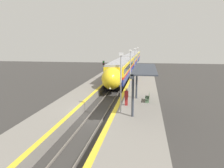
{
  "coord_description": "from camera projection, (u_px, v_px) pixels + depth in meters",
  "views": [
    {
      "loc": [
        4.56,
        -18.83,
        6.79
      ],
      "look_at": [
        0.57,
        5.9,
        2.16
      ],
      "focal_mm": 35.0,
      "sensor_mm": 36.0,
      "label": 1
    }
  ],
  "objects": [
    {
      "name": "lamppost_near",
      "position": [
        121.0,
        79.0,
        18.45
      ],
      "size": [
        0.36,
        0.2,
        5.18
      ],
      "color": "#9E9EA3",
      "rests_on": "platform_right"
    },
    {
      "name": "station_canopy",
      "position": [
        141.0,
        71.0,
        20.31
      ],
      "size": [
        2.02,
        9.21,
        3.71
      ],
      "color": "#333842",
      "rests_on": "platform_right"
    },
    {
      "name": "rail_left",
      "position": [
        88.0,
        117.0,
        20.33
      ],
      "size": [
        0.08,
        90.0,
        0.15
      ],
      "primitive_type": "cube",
      "color": "slate",
      "rests_on": "ground_plane"
    },
    {
      "name": "person_waiting",
      "position": [
        126.0,
        97.0,
        21.11
      ],
      "size": [
        0.36,
        0.22,
        1.66
      ],
      "color": "maroon",
      "rests_on": "platform_right"
    },
    {
      "name": "ground_plane",
      "position": [
        96.0,
        118.0,
        20.23
      ],
      "size": [
        120.0,
        120.0,
        0.0
      ],
      "primitive_type": "plane",
      "color": "#383533"
    },
    {
      "name": "railway_signal",
      "position": [
        104.0,
        70.0,
        36.15
      ],
      "size": [
        0.28,
        0.28,
        4.03
      ],
      "color": "#59595E",
      "rests_on": "ground_plane"
    },
    {
      "name": "platform_left",
      "position": [
        63.0,
        112.0,
        20.66
      ],
      "size": [
        3.24,
        64.0,
        0.89
      ],
      "color": "gray",
      "rests_on": "ground_plane"
    },
    {
      "name": "train",
      "position": [
        130.0,
        61.0,
        59.42
      ],
      "size": [
        2.82,
        66.87,
        3.93
      ],
      "color": "black",
      "rests_on": "ground_plane"
    },
    {
      "name": "platform_right",
      "position": [
        137.0,
        116.0,
        19.56
      ],
      "size": [
        4.31,
        64.0,
        0.89
      ],
      "color": "gray",
      "rests_on": "ground_plane"
    },
    {
      "name": "rail_right",
      "position": [
        103.0,
        118.0,
        20.11
      ],
      "size": [
        0.08,
        90.0,
        0.15
      ],
      "primitive_type": "cube",
      "color": "slate",
      "rests_on": "ground_plane"
    },
    {
      "name": "platform_bench",
      "position": [
        148.0,
        97.0,
        22.55
      ],
      "size": [
        0.44,
        1.5,
        0.89
      ],
      "color": "#4C6B4C",
      "rests_on": "platform_right"
    },
    {
      "name": "lamppost_far",
      "position": [
        135.0,
        61.0,
        38.17
      ],
      "size": [
        0.36,
        0.2,
        5.18
      ],
      "color": "#9E9EA3",
      "rests_on": "platform_right"
    },
    {
      "name": "lamppost_mid",
      "position": [
        130.0,
        67.0,
        28.31
      ],
      "size": [
        0.36,
        0.2,
        5.18
      ],
      "color": "#9E9EA3",
      "rests_on": "platform_right"
    },
    {
      "name": "lamppost_farthest",
      "position": [
        137.0,
        57.0,
        48.03
      ],
      "size": [
        0.36,
        0.2,
        5.18
      ],
      "color": "#9E9EA3",
      "rests_on": "platform_right"
    }
  ]
}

